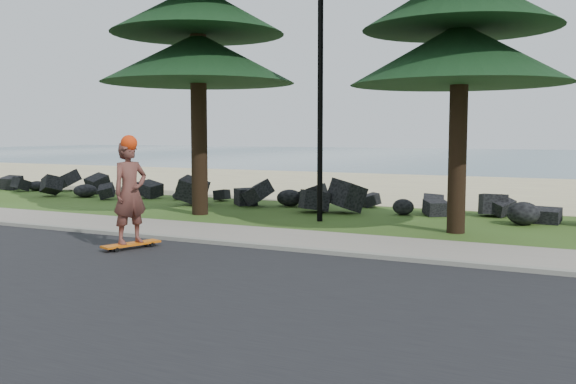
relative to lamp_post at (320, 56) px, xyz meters
name	(u,v)px	position (x,y,z in m)	size (l,w,h in m)	color
ground	(259,240)	(0.00, -3.20, -4.13)	(160.00, 160.00, 0.00)	#324A17
road	(112,285)	(0.00, -7.70, -4.12)	(160.00, 7.00, 0.02)	black
kerb	(237,244)	(0.00, -4.10, -4.08)	(160.00, 0.20, 0.10)	gray
sidewalk	(264,237)	(0.00, -3.00, -4.09)	(160.00, 2.00, 0.08)	gray
beach_sand	(428,187)	(0.00, 11.30, -4.13)	(160.00, 15.00, 0.01)	tan
ocean	(525,157)	(0.00, 47.80, -4.13)	(160.00, 58.00, 0.01)	#3C6273
seawall_boulders	(353,211)	(0.00, 2.40, -4.13)	(60.00, 2.40, 1.10)	black
lamp_post	(320,56)	(0.00, 0.00, 0.00)	(0.25, 0.14, 8.14)	black
skateboarder	(130,193)	(-1.66, -5.28, -3.04)	(0.67, 1.20, 2.18)	#D25E0C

